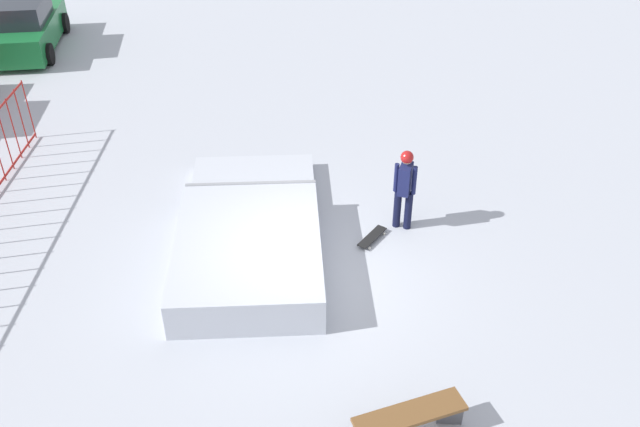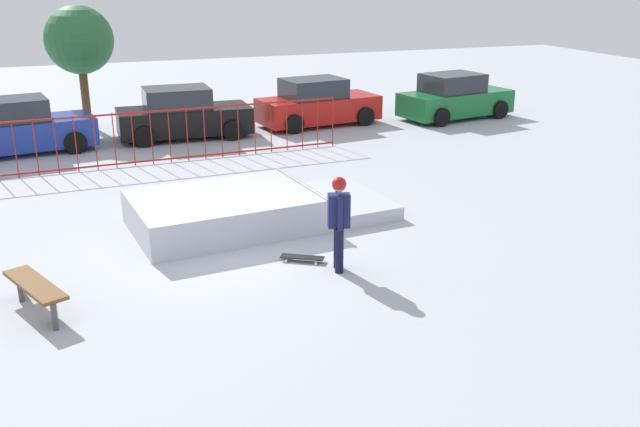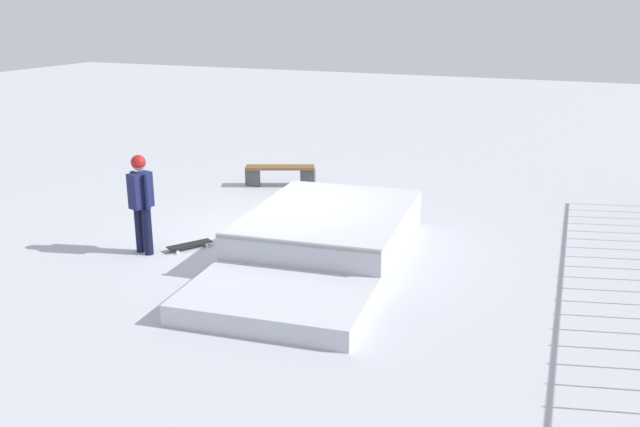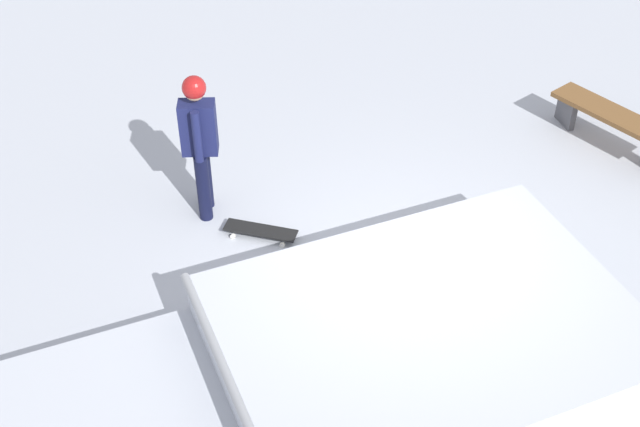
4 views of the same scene
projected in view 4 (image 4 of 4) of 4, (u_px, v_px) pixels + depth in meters
ground_plane at (399, 288)px, 8.55m from camera, size 60.00×60.00×0.00m
skate_ramp at (376, 363)px, 7.37m from camera, size 5.64×3.14×0.74m
skater at (199, 137)px, 8.88m from camera, size 0.42×0.43×1.73m
skateboard at (261, 231)px, 9.13m from camera, size 0.79×0.59×0.09m
park_bench at (612, 121)px, 10.30m from camera, size 0.99×1.63×0.48m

